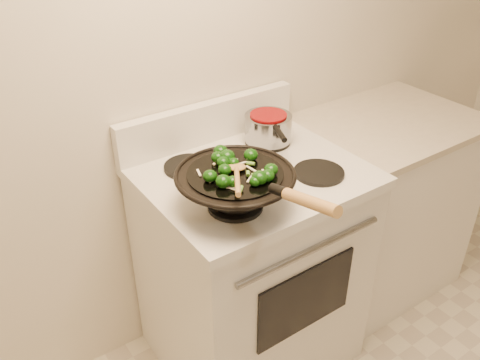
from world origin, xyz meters
TOP-DOWN VIEW (x-y plane):
  - stove at (-0.22, 1.17)m, footprint 0.78×0.67m
  - counter_unit at (0.56, 1.20)m, footprint 0.78×0.62m
  - wok at (-0.40, 1.02)m, footprint 0.38×0.63m
  - stirfry at (-0.39, 1.02)m, footprint 0.22×0.26m
  - wooden_spoon at (-0.42, 0.97)m, footprint 0.18×0.25m
  - saucepan at (-0.04, 1.32)m, footprint 0.18×0.29m

SIDE VIEW (x-z plane):
  - counter_unit at x=0.56m, z-range 0.00..0.91m
  - stove at x=-0.22m, z-range -0.07..1.01m
  - saucepan at x=-0.04m, z-range 0.93..1.04m
  - wok at x=-0.40m, z-range 0.88..1.12m
  - stirfry at x=-0.39m, z-range 1.04..1.09m
  - wooden_spoon at x=-0.42m, z-range 1.04..1.11m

